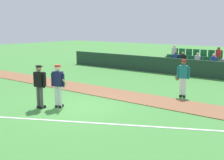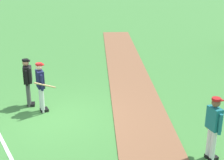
{
  "view_description": "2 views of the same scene",
  "coord_description": "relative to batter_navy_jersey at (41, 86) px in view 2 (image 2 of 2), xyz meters",
  "views": [
    {
      "loc": [
        8.59,
        -8.45,
        3.32
      ],
      "look_at": [
        0.59,
        1.68,
        0.98
      ],
      "focal_mm": 48.23,
      "sensor_mm": 36.0,
      "label": 1
    },
    {
      "loc": [
        9.87,
        1.48,
        4.9
      ],
      "look_at": [
        -0.16,
        1.99,
        1.26
      ],
      "focal_mm": 51.99,
      "sensor_mm": 36.0,
      "label": 2
    }
  ],
  "objects": [
    {
      "name": "umpire_home_plate",
      "position": [
        -0.5,
        -0.53,
        0.03
      ],
      "size": [
        0.59,
        0.34,
        1.76
      ],
      "color": "#4C4C4C",
      "rests_on": "ground"
    },
    {
      "name": "batter_navy_jersey",
      "position": [
        0.0,
        0.0,
        0.0
      ],
      "size": [
        0.75,
        0.69,
        1.76
      ],
      "color": "white",
      "rests_on": "ground"
    },
    {
      "name": "runner_teal_jersey",
      "position": [
        3.16,
        4.86,
        -0.01
      ],
      "size": [
        0.67,
        0.39,
        1.76
      ],
      "color": "white",
      "rests_on": "ground"
    },
    {
      "name": "ground_plane",
      "position": [
        0.53,
        0.42,
        -0.97
      ],
      "size": [
        80.0,
        80.0,
        0.0
      ],
      "primitive_type": "plane",
      "color": "#42843A"
    },
    {
      "name": "infield_dirt_path",
      "position": [
        0.53,
        3.37,
        -0.95
      ],
      "size": [
        28.0,
        1.85,
        0.03
      ],
      "primitive_type": "cube",
      "color": "brown",
      "rests_on": "ground"
    }
  ]
}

